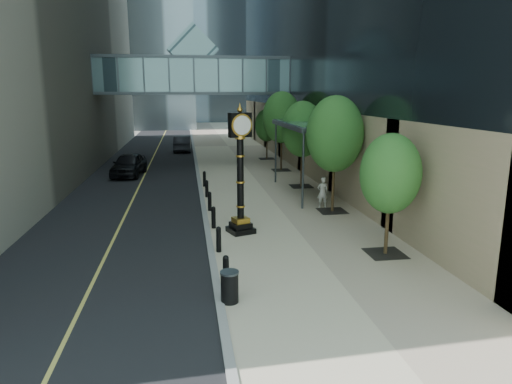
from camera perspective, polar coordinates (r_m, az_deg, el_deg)
ground at (r=14.54m, az=7.54°, el=-12.63°), size 320.00×320.00×0.00m
road at (r=53.08m, az=-12.17°, el=5.45°), size 8.00×180.00×0.02m
sidewalk at (r=53.20m, az=-3.50°, el=5.74°), size 8.00×180.00×0.06m
curb at (r=52.99m, az=-7.83°, el=5.63°), size 0.25×180.00×0.07m
skywalk at (r=40.67m, az=-7.83°, el=14.47°), size 17.00×4.20×5.80m
entrance_canopy at (r=27.68m, az=6.65°, el=8.27°), size 3.00×8.00×4.38m
bollard_row at (r=22.37m, az=-5.58°, el=-2.23°), size 0.20×16.20×0.90m
street_trees at (r=29.85m, az=5.74°, el=7.89°), size 3.00×28.25×6.16m
street_clock at (r=19.68m, az=-1.97°, el=1.53°), size 1.31×1.31×5.46m
trash_bin at (r=13.68m, az=-3.32°, el=-11.87°), size 0.59×0.59×0.90m
pedestrian at (r=24.63m, az=8.32°, el=-0.04°), size 0.62×0.41×1.66m
car_near at (r=35.37m, az=-15.61°, el=3.35°), size 2.56×5.17×1.70m
car_far at (r=49.07m, az=-9.18°, el=5.99°), size 1.84×4.96×1.62m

